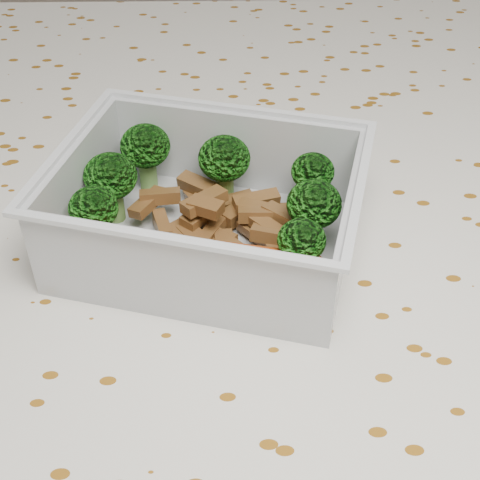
{
  "coord_description": "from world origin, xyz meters",
  "views": [
    {
      "loc": [
        -0.01,
        -0.31,
        1.05
      ],
      "look_at": [
        0.0,
        0.01,
        0.78
      ],
      "focal_mm": 50.0,
      "sensor_mm": 36.0,
      "label": 1
    }
  ],
  "objects": [
    {
      "name": "meat_pile",
      "position": [
        -0.01,
        0.04,
        0.77
      ],
      "size": [
        0.12,
        0.09,
        0.03
      ],
      "color": "brown",
      "rests_on": "lunch_container"
    },
    {
      "name": "tablecloth",
      "position": [
        0.0,
        0.0,
        0.72
      ],
      "size": [
        1.46,
        0.96,
        0.19
      ],
      "color": "silver",
      "rests_on": "dining_table"
    },
    {
      "name": "sausage",
      "position": [
        -0.03,
        -0.01,
        0.78
      ],
      "size": [
        0.16,
        0.06,
        0.03
      ],
      "color": "#BA4415",
      "rests_on": "lunch_container"
    },
    {
      "name": "lunch_container",
      "position": [
        -0.02,
        0.03,
        0.78
      ],
      "size": [
        0.23,
        0.2,
        0.07
      ],
      "color": "silver",
      "rests_on": "tablecloth"
    },
    {
      "name": "broccoli_florets",
      "position": [
        -0.02,
        0.05,
        0.79
      ],
      "size": [
        0.17,
        0.14,
        0.05
      ],
      "color": "#608C3F",
      "rests_on": "lunch_container"
    },
    {
      "name": "dining_table",
      "position": [
        0.0,
        0.0,
        0.67
      ],
      "size": [
        1.4,
        0.9,
        0.75
      ],
      "color": "brown",
      "rests_on": "ground"
    }
  ]
}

